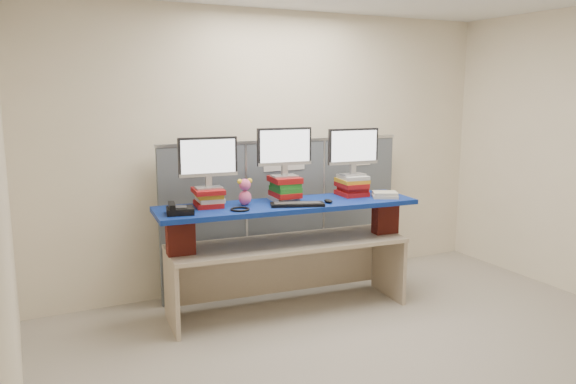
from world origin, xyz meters
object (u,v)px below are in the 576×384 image
blue_board (288,205)px  keyboard (297,204)px  monitor_left (208,160)px  monitor_right (353,149)px  desk (288,256)px  monitor_center (284,149)px  desk_phone (179,210)px

blue_board → keyboard: bearing=-78.8°
monitor_left → monitor_right: monitor_right is taller
desk → monitor_center: 0.97m
blue_board → keyboard: keyboard is taller
monitor_center → keyboard: bearing=-86.4°
monitor_left → keyboard: monitor_left is taller
monitor_center → monitor_right: (0.70, -0.06, -0.02)m
blue_board → desk: bearing=-175.3°
monitor_center → desk_phone: bearing=-168.0°
monitor_left → desk: bearing=-9.7°
monitor_left → monitor_center: bearing=0.0°
desk → desk_phone: bearing=-174.5°
desk → monitor_center: bearing=84.0°
blue_board → monitor_right: bearing=9.5°
monitor_left → keyboard: size_ratio=1.04×
blue_board → monitor_left: bearing=170.3°
monitor_center → desk_phone: (-1.02, -0.13, -0.44)m
monitor_center → keyboard: monitor_center is taller
monitor_left → monitor_right: (1.40, -0.12, 0.04)m
blue_board → monitor_left: size_ratio=4.59×
desk → monitor_right: bearing=9.5°
desk_phone → desk: bearing=11.9°
monitor_right → keyboard: (-0.70, -0.21, -0.43)m
blue_board → desk_phone: 1.00m
monitor_left → keyboard: (0.70, -0.32, -0.39)m
keyboard → desk_phone: size_ratio=1.97×
monitor_left → desk_phone: monitor_left is taller
monitor_center → monitor_right: monitor_center is taller
monitor_center → desk_phone: monitor_center is taller
blue_board → monitor_center: bearing=84.0°
keyboard → desk: bearing=116.4°
monitor_center → monitor_right: bearing=0.0°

